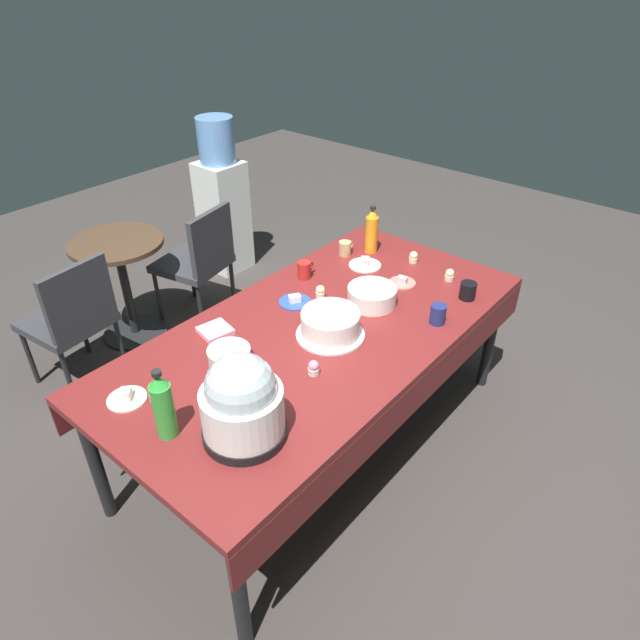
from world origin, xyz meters
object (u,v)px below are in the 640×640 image
object	(u,v)px
dessert_plate_coral	(402,282)
soda_bottle_lime_soda	(163,406)
dessert_plate_cobalt	(295,301)
potluck_table	(320,339)
water_cooler	(222,201)
maroon_chair_left	(72,316)
slow_cooker	(242,402)
soda_bottle_orange_juice	(372,231)
round_cafe_table	(122,271)
glass_salad_bowl	(229,356)
cupcake_rose	(320,292)
ceramic_snack_bowl	(372,296)
coffee_mug_navy	(438,314)
cupcake_lemon	(413,257)
coffee_mug_tan	(345,248)
dessert_plate_white	(365,264)
frosted_layer_cake	(330,324)
cupcake_vanilla	(450,275)
coffee_mug_black	(468,290)
maroon_chair_right	(199,257)
cupcake_cocoa	(314,368)
dessert_plate_cream	(127,398)
coffee_mug_red	(305,270)

from	to	relation	value
dessert_plate_coral	soda_bottle_lime_soda	distance (m)	1.53
dessert_plate_cobalt	potluck_table	bearing A→B (deg)	-111.42
water_cooler	maroon_chair_left	bearing A→B (deg)	-163.71
slow_cooker	soda_bottle_orange_juice	size ratio (longest dim) A/B	1.26
soda_bottle_lime_soda	round_cafe_table	bearing A→B (deg)	62.97
glass_salad_bowl	dessert_plate_coral	world-z (taller)	glass_salad_bowl
potluck_table	cupcake_rose	bearing A→B (deg)	39.48
ceramic_snack_bowl	coffee_mug_navy	size ratio (longest dim) A/B	2.11
cupcake_lemon	maroon_chair_left	distance (m)	2.02
coffee_mug_navy	round_cafe_table	xyz separation A→B (m)	(-0.46, 2.07, -0.30)
coffee_mug_tan	dessert_plate_white	bearing A→B (deg)	-102.82
ceramic_snack_bowl	soda_bottle_orange_juice	size ratio (longest dim) A/B	0.87
frosted_layer_cake	dessert_plate_coral	distance (m)	0.64
round_cafe_table	cupcake_lemon	bearing A→B (deg)	-60.68
ceramic_snack_bowl	cupcake_vanilla	bearing A→B (deg)	-21.52
dessert_plate_white	coffee_mug_navy	bearing A→B (deg)	-111.71
soda_bottle_lime_soda	coffee_mug_black	size ratio (longest dim) A/B	2.40
maroon_chair_right	round_cafe_table	bearing A→B (deg)	154.38
frosted_layer_cake	dessert_plate_cobalt	world-z (taller)	frosted_layer_cake
cupcake_rose	dessert_plate_cobalt	bearing A→B (deg)	152.96
coffee_mug_navy	glass_salad_bowl	bearing A→B (deg)	147.70
slow_cooker	ceramic_snack_bowl	size ratio (longest dim) A/B	1.44
soda_bottle_lime_soda	cupcake_cocoa	bearing A→B (deg)	-17.19
coffee_mug_black	water_cooler	size ratio (longest dim) A/B	0.10
coffee_mug_tan	maroon_chair_left	world-z (taller)	maroon_chair_left
coffee_mug_black	maroon_chair_left	size ratio (longest dim) A/B	0.15
slow_cooker	cupcake_cocoa	xyz separation A→B (m)	(0.44, 0.04, -0.13)
glass_salad_bowl	maroon_chair_left	distance (m)	1.33
cupcake_lemon	soda_bottle_lime_soda	bearing A→B (deg)	-179.20
dessert_plate_cobalt	water_cooler	xyz separation A→B (m)	(0.96, 1.65, -0.17)
dessert_plate_cobalt	dessert_plate_white	bearing A→B (deg)	-4.39
cupcake_rose	coffee_mug_black	size ratio (longest dim) A/B	0.54
ceramic_snack_bowl	dessert_plate_cream	distance (m)	1.28
cupcake_rose	water_cooler	bearing A→B (deg)	64.21
dessert_plate_cobalt	coffee_mug_black	xyz separation A→B (m)	(0.61, -0.66, 0.04)
coffee_mug_navy	cupcake_cocoa	bearing A→B (deg)	163.06
cupcake_vanilla	coffee_mug_tan	xyz separation A→B (m)	(-0.12, 0.63, 0.01)
cupcake_vanilla	coffee_mug_tan	bearing A→B (deg)	101.13
dessert_plate_white	coffee_mug_navy	world-z (taller)	coffee_mug_navy
dessert_plate_white	maroon_chair_right	size ratio (longest dim) A/B	0.22
frosted_layer_cake	round_cafe_table	distance (m)	1.76
maroon_chair_right	dessert_plate_cream	bearing A→B (deg)	-138.44
coffee_mug_tan	glass_salad_bowl	bearing A→B (deg)	-168.05
cupcake_cocoa	soda_bottle_orange_juice	world-z (taller)	soda_bottle_orange_juice
cupcake_rose	maroon_chair_left	xyz separation A→B (m)	(-0.77, 1.25, -0.29)
dessert_plate_cream	maroon_chair_left	world-z (taller)	maroon_chair_left
glass_salad_bowl	coffee_mug_red	size ratio (longest dim) A/B	1.67
cupcake_cocoa	coffee_mug_tan	xyz separation A→B (m)	(0.97, 0.58, 0.01)
glass_salad_bowl	dessert_plate_cream	world-z (taller)	glass_salad_bowl
dessert_plate_cobalt	dessert_plate_coral	bearing A→B (deg)	-31.42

